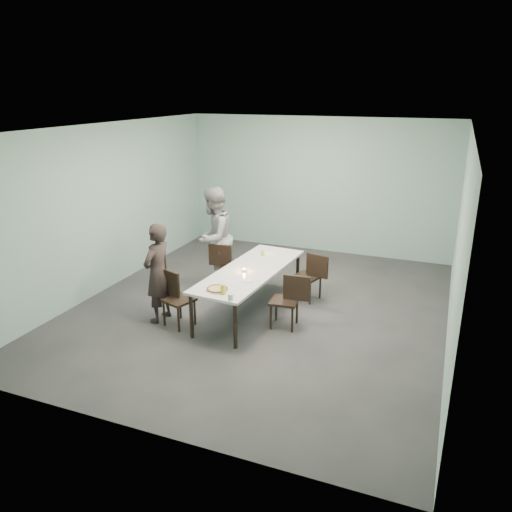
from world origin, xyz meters
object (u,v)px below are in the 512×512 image
at_px(chair_near_right, 289,297).
at_px(side_plate, 247,281).
at_px(chair_far_left, 226,264).
at_px(diner_far, 214,238).
at_px(pizza, 217,289).
at_px(amber_tumbler, 262,253).
at_px(chair_near_left, 175,294).
at_px(chair_far_right, 311,273).
at_px(tealight, 244,270).
at_px(table, 250,273).
at_px(water_tumbler, 231,297).
at_px(diner_near, 158,273).
at_px(beer_glass, 223,289).

height_order(chair_near_right, side_plate, chair_near_right).
relative_size(chair_far_left, diner_far, 0.46).
bearing_deg(pizza, amber_tumbler, 88.77).
xyz_separation_m(diner_far, side_plate, (1.23, -1.34, -0.18)).
height_order(chair_near_left, chair_far_right, same).
bearing_deg(tealight, chair_far_right, 47.64).
relative_size(side_plate, amber_tumbler, 2.25).
relative_size(table, chair_near_left, 3.06).
xyz_separation_m(water_tumbler, tealight, (-0.27, 1.12, -0.02)).
height_order(chair_far_right, side_plate, chair_far_right).
height_order(chair_far_left, tealight, chair_far_left).
bearing_deg(diner_far, chair_far_left, 67.91).
xyz_separation_m(diner_near, diner_far, (0.16, 1.68, 0.14)).
bearing_deg(table, side_plate, -72.87).
relative_size(diner_far, water_tumbler, 20.87).
xyz_separation_m(beer_glass, water_tumbler, (0.19, -0.15, -0.03)).
height_order(pizza, beer_glass, beer_glass).
distance_m(chair_far_left, diner_near, 1.64).
relative_size(diner_near, amber_tumbler, 20.10).
xyz_separation_m(chair_far_left, water_tumbler, (0.99, -1.96, 0.29)).
distance_m(chair_near_left, chair_far_left, 1.58).
relative_size(chair_near_left, chair_far_left, 1.00).
relative_size(chair_near_right, pizza, 2.56).
distance_m(chair_near_left, side_plate, 1.16).
height_order(diner_near, beer_glass, diner_near).
height_order(chair_near_left, water_tumbler, chair_near_left).
height_order(chair_near_left, beer_glass, beer_glass).
bearing_deg(side_plate, pizza, -117.57).
height_order(tealight, amber_tumbler, amber_tumbler).
bearing_deg(chair_near_right, amber_tumbler, -56.02).
bearing_deg(side_plate, chair_far_left, 127.59).
xyz_separation_m(diner_far, tealight, (1.02, -0.97, -0.17)).
bearing_deg(amber_tumbler, chair_far_left, -176.29).
distance_m(water_tumbler, amber_tumbler, 2.03).
bearing_deg(beer_glass, chair_near_right, 46.46).
relative_size(chair_near_right, diner_near, 0.54).
height_order(table, diner_near, diner_near).
bearing_deg(chair_near_right, side_plate, 11.32).
relative_size(chair_near_left, beer_glass, 5.80).
relative_size(chair_far_right, diner_far, 0.46).
bearing_deg(beer_glass, pizza, 143.75).
distance_m(chair_far_right, amber_tumbler, 0.94).
bearing_deg(side_plate, diner_far, 132.54).
bearing_deg(chair_near_left, side_plate, 37.43).
xyz_separation_m(chair_near_left, amber_tumbler, (0.85, 1.62, 0.29)).
bearing_deg(beer_glass, chair_far_right, 67.93).
relative_size(pizza, tealight, 6.07).
relative_size(table, diner_near, 1.65).
bearing_deg(chair_near_right, diner_far, -36.72).
height_order(diner_far, side_plate, diner_far).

